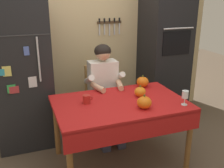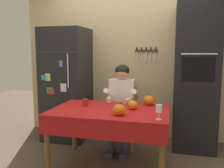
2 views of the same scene
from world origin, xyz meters
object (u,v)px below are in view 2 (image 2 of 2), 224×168
pumpkin_small (149,100)px  coffee_mug (85,103)px  wall_oven (195,78)px  pumpkin_medium (119,110)px  dining_table (110,116)px  seated_person (121,100)px  chair_behind_person (124,112)px  refrigerator (67,84)px  pumpkin_large (133,105)px  wine_glass (159,109)px

pumpkin_small → coffee_mug: bearing=-161.4°
wall_oven → pumpkin_medium: bearing=-127.8°
wall_oven → dining_table: 1.45m
seated_person → coffee_mug: seated_person is taller
wall_oven → dining_table: size_ratio=1.50×
chair_behind_person → coffee_mug: bearing=-118.0°
seated_person → dining_table: bearing=-91.9°
coffee_mug → refrigerator: bearing=127.8°
chair_behind_person → seated_person: (-0.00, -0.19, 0.23)m
chair_behind_person → pumpkin_large: (0.25, -0.70, 0.28)m
wine_glass → wall_oven: bearing=69.4°
chair_behind_person → seated_person: 0.29m
wall_oven → wine_glass: wall_oven is taller
pumpkin_medium → chair_behind_person: bearing=98.2°
dining_table → coffee_mug: 0.38m
wall_oven → wine_glass: (-0.45, -1.21, -0.20)m
coffee_mug → pumpkin_medium: size_ratio=0.72×
chair_behind_person → pumpkin_medium: size_ratio=6.25×
dining_table → pumpkin_medium: 0.31m
wine_glass → dining_table: bearing=154.5°
wall_oven → coffee_mug: size_ratio=19.62×
refrigerator → wall_oven: (2.00, 0.04, 0.15)m
chair_behind_person → wine_glass: (0.58, -1.08, 0.34)m
refrigerator → dining_table: (0.95, -0.88, -0.24)m
wall_oven → pumpkin_medium: 1.46m
wall_oven → coffee_mug: (-1.40, -0.82, -0.26)m
coffee_mug → wine_glass: size_ratio=0.69×
chair_behind_person → seated_person: bearing=-90.0°
wall_oven → pumpkin_large: 1.17m
dining_table → coffee_mug: size_ratio=13.08×
seated_person → coffee_mug: size_ratio=11.63×
refrigerator → chair_behind_person: (0.97, -0.09, -0.39)m
dining_table → pumpkin_large: size_ratio=10.63×
wine_glass → pumpkin_large: size_ratio=1.18×
refrigerator → seated_person: (0.97, -0.28, -0.16)m
dining_table → seated_person: (0.02, 0.60, 0.08)m
dining_table → coffee_mug: (-0.35, 0.10, 0.13)m
pumpkin_large → pumpkin_small: size_ratio=0.88×
seated_person → pumpkin_small: (0.42, -0.24, 0.07)m
refrigerator → coffee_mug: bearing=-52.2°
seated_person → pumpkin_medium: seated_person is taller
chair_behind_person → pumpkin_small: size_ratio=6.20×
wine_glass → pumpkin_medium: (-0.43, 0.07, -0.05)m
coffee_mug → pumpkin_small: size_ratio=0.71×
refrigerator → chair_behind_person: refrigerator is taller
refrigerator → pumpkin_small: 1.48m
seated_person → wall_oven: bearing=17.2°
wall_oven → refrigerator: bearing=-178.9°
coffee_mug → wine_glass: 1.02m
wall_oven → chair_behind_person: wall_oven is taller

